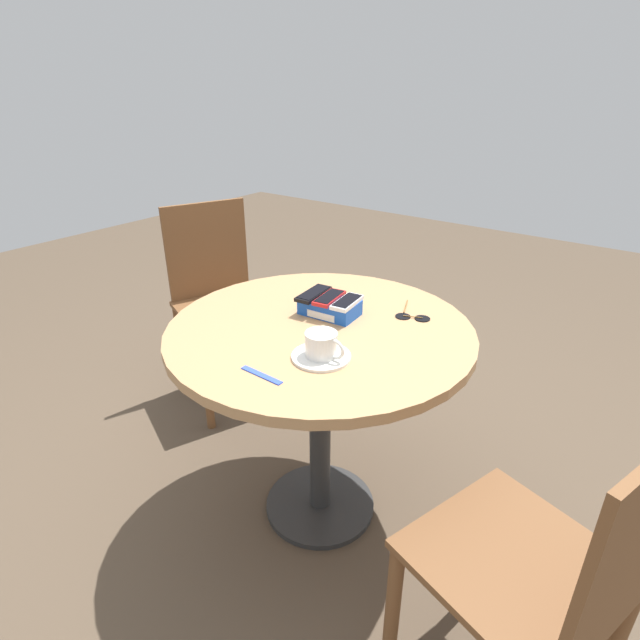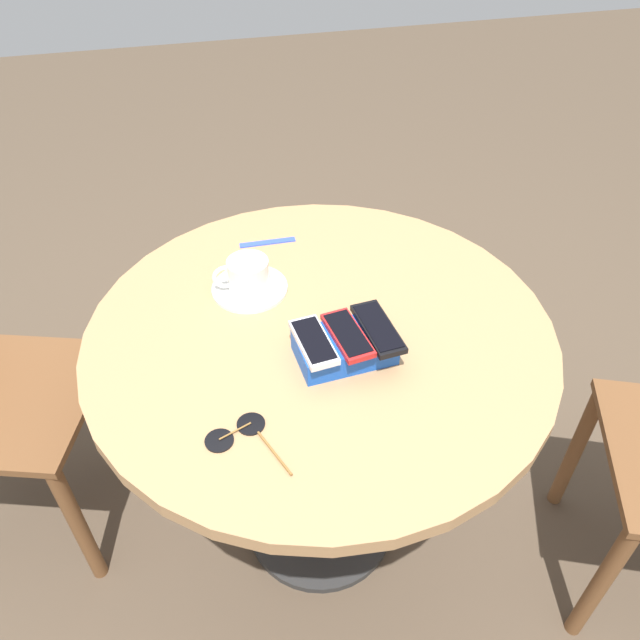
{
  "view_description": "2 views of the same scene",
  "coord_description": "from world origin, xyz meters",
  "px_view_note": "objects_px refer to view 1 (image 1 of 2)",
  "views": [
    {
      "loc": [
        0.79,
        -1.05,
        1.36
      ],
      "look_at": [
        0.0,
        0.0,
        0.73
      ],
      "focal_mm": 28.0,
      "sensor_mm": 36.0,
      "label": 1
    },
    {
      "loc": [
        0.21,
        0.86,
        1.52
      ],
      "look_at": [
        0.0,
        0.0,
        0.73
      ],
      "focal_mm": 35.0,
      "sensor_mm": 36.0,
      "label": 2
    }
  ],
  "objects_px": {
    "phone_black": "(314,294)",
    "coffee_cup": "(322,344)",
    "saucer": "(321,356)",
    "chair_far_side": "(221,302)",
    "round_table": "(320,360)",
    "chair_near_window": "(546,578)",
    "phone_box": "(330,307)",
    "phone_red": "(329,298)",
    "phone_white": "(347,302)",
    "lanyard_strap": "(262,375)",
    "sunglasses": "(412,316)"
  },
  "relations": [
    {
      "from": "phone_box",
      "to": "sunglasses",
      "type": "xyz_separation_m",
      "value": [
        0.21,
        0.14,
        -0.02
      ]
    },
    {
      "from": "coffee_cup",
      "to": "sunglasses",
      "type": "distance_m",
      "value": 0.37
    },
    {
      "from": "coffee_cup",
      "to": "round_table",
      "type": "bearing_deg",
      "value": 128.26
    },
    {
      "from": "sunglasses",
      "to": "saucer",
      "type": "bearing_deg",
      "value": -101.33
    },
    {
      "from": "phone_black",
      "to": "lanyard_strap",
      "type": "height_order",
      "value": "phone_black"
    },
    {
      "from": "phone_red",
      "to": "phone_white",
      "type": "xyz_separation_m",
      "value": [
        0.06,
        0.0,
        0.0
      ]
    },
    {
      "from": "round_table",
      "to": "phone_black",
      "type": "relative_size",
      "value": 6.18
    },
    {
      "from": "phone_black",
      "to": "round_table",
      "type": "bearing_deg",
      "value": -43.61
    },
    {
      "from": "phone_red",
      "to": "phone_white",
      "type": "bearing_deg",
      "value": 3.58
    },
    {
      "from": "round_table",
      "to": "chair_near_window",
      "type": "xyz_separation_m",
      "value": [
        0.74,
        -0.24,
        -0.13
      ]
    },
    {
      "from": "round_table",
      "to": "sunglasses",
      "type": "height_order",
      "value": "sunglasses"
    },
    {
      "from": "phone_box",
      "to": "saucer",
      "type": "xyz_separation_m",
      "value": [
        0.14,
        -0.23,
        -0.02
      ]
    },
    {
      "from": "phone_black",
      "to": "lanyard_strap",
      "type": "relative_size",
      "value": 1.16
    },
    {
      "from": "chair_near_window",
      "to": "chair_far_side",
      "type": "distance_m",
      "value": 1.65
    },
    {
      "from": "saucer",
      "to": "chair_near_window",
      "type": "relative_size",
      "value": 0.18
    },
    {
      "from": "phone_white",
      "to": "sunglasses",
      "type": "xyz_separation_m",
      "value": [
        0.15,
        0.13,
        -0.05
      ]
    },
    {
      "from": "phone_box",
      "to": "chair_near_window",
      "type": "bearing_deg",
      "value": -22.79
    },
    {
      "from": "round_table",
      "to": "sunglasses",
      "type": "distance_m",
      "value": 0.31
    },
    {
      "from": "saucer",
      "to": "chair_far_side",
      "type": "distance_m",
      "value": 1.07
    },
    {
      "from": "phone_black",
      "to": "coffee_cup",
      "type": "height_order",
      "value": "coffee_cup"
    },
    {
      "from": "phone_box",
      "to": "phone_black",
      "type": "distance_m",
      "value": 0.07
    },
    {
      "from": "phone_red",
      "to": "chair_near_window",
      "type": "height_order",
      "value": "chair_near_window"
    },
    {
      "from": "saucer",
      "to": "sunglasses",
      "type": "distance_m",
      "value": 0.37
    },
    {
      "from": "round_table",
      "to": "sunglasses",
      "type": "relative_size",
      "value": 6.54
    },
    {
      "from": "round_table",
      "to": "coffee_cup",
      "type": "distance_m",
      "value": 0.24
    },
    {
      "from": "round_table",
      "to": "phone_box",
      "type": "xyz_separation_m",
      "value": [
        -0.03,
        0.08,
        0.14
      ]
    },
    {
      "from": "round_table",
      "to": "chair_near_window",
      "type": "distance_m",
      "value": 0.79
    },
    {
      "from": "sunglasses",
      "to": "phone_black",
      "type": "bearing_deg",
      "value": -153.56
    },
    {
      "from": "lanyard_strap",
      "to": "sunglasses",
      "type": "xyz_separation_m",
      "value": [
        0.14,
        0.52,
        0.0
      ]
    },
    {
      "from": "phone_box",
      "to": "chair_far_side",
      "type": "height_order",
      "value": "chair_far_side"
    },
    {
      "from": "saucer",
      "to": "coffee_cup",
      "type": "relative_size",
      "value": 1.35
    },
    {
      "from": "coffee_cup",
      "to": "lanyard_strap",
      "type": "xyz_separation_m",
      "value": [
        -0.07,
        -0.16,
        -0.04
      ]
    },
    {
      "from": "phone_box",
      "to": "sunglasses",
      "type": "height_order",
      "value": "phone_box"
    },
    {
      "from": "chair_near_window",
      "to": "phone_red",
      "type": "bearing_deg",
      "value": 157.13
    },
    {
      "from": "lanyard_strap",
      "to": "sunglasses",
      "type": "bearing_deg",
      "value": 75.26
    },
    {
      "from": "phone_red",
      "to": "lanyard_strap",
      "type": "xyz_separation_m",
      "value": [
        0.08,
        -0.39,
        -0.05
      ]
    },
    {
      "from": "phone_red",
      "to": "phone_box",
      "type": "bearing_deg",
      "value": -35.81
    },
    {
      "from": "phone_black",
      "to": "lanyard_strap",
      "type": "bearing_deg",
      "value": -70.66
    },
    {
      "from": "phone_red",
      "to": "chair_far_side",
      "type": "xyz_separation_m",
      "value": [
        -0.78,
        0.24,
        -0.3
      ]
    },
    {
      "from": "phone_red",
      "to": "phone_white",
      "type": "height_order",
      "value": "phone_white"
    },
    {
      "from": "coffee_cup",
      "to": "chair_far_side",
      "type": "distance_m",
      "value": 1.08
    },
    {
      "from": "phone_black",
      "to": "coffee_cup",
      "type": "relative_size",
      "value": 1.27
    },
    {
      "from": "saucer",
      "to": "lanyard_strap",
      "type": "height_order",
      "value": "saucer"
    },
    {
      "from": "phone_box",
      "to": "coffee_cup",
      "type": "distance_m",
      "value": 0.27
    },
    {
      "from": "round_table",
      "to": "phone_red",
      "type": "distance_m",
      "value": 0.19
    },
    {
      "from": "chair_far_side",
      "to": "chair_near_window",
      "type": "bearing_deg",
      "value": -20.21
    },
    {
      "from": "phone_red",
      "to": "coffee_cup",
      "type": "bearing_deg",
      "value": -58.13
    },
    {
      "from": "chair_near_window",
      "to": "phone_box",
      "type": "bearing_deg",
      "value": 157.21
    },
    {
      "from": "phone_white",
      "to": "saucer",
      "type": "relative_size",
      "value": 0.84
    },
    {
      "from": "phone_black",
      "to": "sunglasses",
      "type": "height_order",
      "value": "phone_black"
    }
  ]
}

